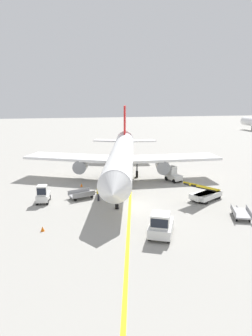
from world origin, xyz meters
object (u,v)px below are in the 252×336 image
object	(u,v)px
baggage_tug_near_wing	(43,195)
ground_crew_marshaller	(98,193)
pushback_tug	(161,225)
baggage_cart_empty_trailing	(241,213)
baggage_cart_loaded	(82,194)
safety_cone_nose_left	(43,229)
belt_loader_forward_hold	(207,194)
baggage_tug_by_cargo_door	(173,175)
safety_cone_nose_right	(81,185)
airliner	(122,156)
belt_loader_aft_hold	(204,194)

from	to	relation	value
baggage_tug_near_wing	ground_crew_marshaller	size ratio (longest dim) A/B	1.49
pushback_tug	baggage_cart_empty_trailing	size ratio (longest dim) A/B	1.07
baggage_cart_loaded	safety_cone_nose_left	xyz separation A→B (m)	(-4.06, -8.44, -0.25)
baggage_cart_empty_trailing	belt_loader_forward_hold	bearing A→B (deg)	98.85
baggage_cart_empty_trailing	safety_cone_nose_left	bearing A→B (deg)	177.42
baggage_tug_near_wing	baggage_cart_empty_trailing	world-z (taller)	baggage_tug_near_wing
baggage_tug_near_wing	belt_loader_forward_hold	world-z (taller)	belt_loader_forward_hold
belt_loader_forward_hold	safety_cone_nose_left	bearing A→B (deg)	-165.67
baggage_tug_by_cargo_door	baggage_cart_loaded	world-z (taller)	baggage_tug_by_cargo_door
baggage_cart_loaded	safety_cone_nose_right	size ratio (longest dim) A/B	8.65
airliner	baggage_tug_near_wing	xyz separation A→B (m)	(-10.64, -7.99, -2.49)
ground_crew_marshaller	safety_cone_nose_right	bearing A→B (deg)	103.52
baggage_tug_by_cargo_door	safety_cone_nose_right	distance (m)	12.87
airliner	baggage_tug_by_cargo_door	size ratio (longest dim) A/B	12.96
pushback_tug	safety_cone_nose_right	bearing A→B (deg)	108.56
belt_loader_forward_hold	ground_crew_marshaller	xyz separation A→B (m)	(-12.26, 2.52, 0.13)
pushback_tug	safety_cone_nose_left	size ratio (longest dim) A/B	9.24
airliner	safety_cone_nose_left	bearing A→B (deg)	-123.26
baggage_cart_empty_trailing	safety_cone_nose_left	world-z (taller)	baggage_cart_empty_trailing
baggage_tug_near_wing	baggage_cart_loaded	distance (m)	4.41
airliner	pushback_tug	world-z (taller)	airliner
ground_crew_marshaller	safety_cone_nose_left	xyz separation A→B (m)	(-5.90, -7.15, -0.69)
baggage_tug_near_wing	baggage_cart_loaded	bearing A→B (deg)	8.36
belt_loader_aft_hold	safety_cone_nose_left	world-z (taller)	belt_loader_aft_hold
safety_cone_nose_left	safety_cone_nose_right	distance (m)	14.06
airliner	baggage_cart_loaded	distance (m)	10.12
airliner	pushback_tug	bearing A→B (deg)	-91.27
baggage_cart_loaded	baggage_cart_empty_trailing	bearing A→B (deg)	-31.89
baggage_cart_loaded	baggage_tug_by_cargo_door	bearing A→B (deg)	20.58
baggage_tug_by_cargo_door	safety_cone_nose_left	size ratio (longest dim) A/B	6.13
baggage_cart_empty_trailing	baggage_cart_loaded	bearing A→B (deg)	148.11
baggage_tug_by_cargo_door	safety_cone_nose_left	world-z (taller)	baggage_tug_by_cargo_door
airliner	belt_loader_aft_hold	size ratio (longest dim) A/B	6.82
safety_cone_nose_right	airliner	bearing A→B (deg)	22.27
pushback_tug	baggage_cart_empty_trailing	distance (m)	9.37
pushback_tug	ground_crew_marshaller	size ratio (longest dim) A/B	2.39
baggage_cart_empty_trailing	pushback_tug	bearing A→B (deg)	-165.88
pushback_tug	belt_loader_aft_hold	world-z (taller)	belt_loader_aft_hold
belt_loader_aft_hold	safety_cone_nose_right	distance (m)	15.96
airliner	baggage_cart_loaded	xyz separation A→B (m)	(-6.30, -7.35, -2.95)
baggage_tug_near_wing	ground_crew_marshaller	xyz separation A→B (m)	(6.17, -0.65, -0.02)
airliner	ground_crew_marshaller	world-z (taller)	airliner
airliner	baggage_tug_near_wing	distance (m)	13.53
belt_loader_forward_hold	baggage_cart_loaded	size ratio (longest dim) A/B	1.30
baggage_tug_near_wing	airliner	bearing A→B (deg)	36.90
pushback_tug	baggage_cart_loaded	bearing A→B (deg)	116.92
baggage_cart_empty_trailing	safety_cone_nose_right	world-z (taller)	baggage_cart_empty_trailing
belt_loader_aft_hold	ground_crew_marshaller	bearing A→B (deg)	168.85
baggage_tug_near_wing	belt_loader_forward_hold	bearing A→B (deg)	-9.76
belt_loader_forward_hold	ground_crew_marshaller	distance (m)	12.51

